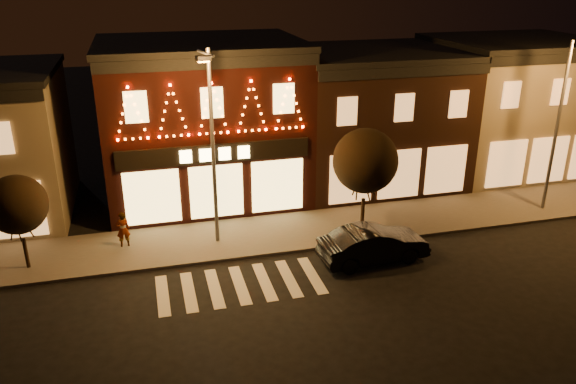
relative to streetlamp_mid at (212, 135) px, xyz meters
name	(u,v)px	position (x,y,z in m)	size (l,w,h in m)	color
ground	(261,346)	(0.38, -7.57, -5.18)	(120.00, 120.00, 0.00)	black
sidewalk_far	(267,234)	(2.38, 0.43, -5.11)	(44.00, 4.00, 0.15)	#47423D
building_pulp	(203,120)	(0.38, 6.41, -1.02)	(10.20, 8.34, 8.30)	black
building_right_a	(371,116)	(9.88, 6.42, -1.42)	(9.20, 8.28, 7.50)	black
building_right_b	(510,104)	(18.88, 6.42, -1.27)	(9.20, 8.28, 7.80)	#7F735A
streetlamp_mid	(212,135)	(0.00, 0.00, 0.00)	(0.77, 1.96, 8.57)	#59595E
streetlamp_right	(564,115)	(16.80, -0.56, -0.09)	(0.64, 1.93, 8.42)	#59595E
tree_left	(17,205)	(-7.86, -0.18, -2.23)	(2.40, 2.40, 4.01)	black
tree_right	(365,161)	(6.78, -0.42, -1.58)	(2.95, 2.95, 4.93)	black
dark_sedan	(374,244)	(6.24, -3.05, -4.41)	(1.63, 4.68, 1.54)	black
pedestrian	(123,229)	(-4.01, 0.76, -4.22)	(0.59, 0.39, 1.63)	gray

